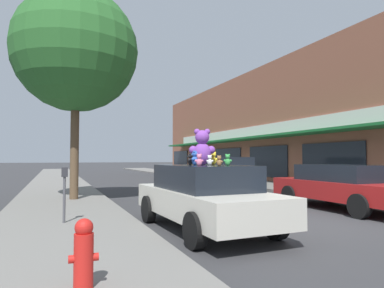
{
  "coord_description": "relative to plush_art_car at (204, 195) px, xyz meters",
  "views": [
    {
      "loc": [
        -5.78,
        -6.51,
        1.61
      ],
      "look_at": [
        -2.54,
        1.52,
        1.97
      ],
      "focal_mm": 32.0,
      "sensor_mm": 36.0,
      "label": 1
    }
  ],
  "objects": [
    {
      "name": "ground_plane",
      "position": [
        2.62,
        -0.56,
        -0.77
      ],
      "size": [
        260.0,
        260.0,
        0.0
      ],
      "primitive_type": "plane",
      "color": "#333335"
    },
    {
      "name": "sidewalk_near",
      "position": [
        -2.89,
        -0.56,
        -0.71
      ],
      "size": [
        3.26,
        90.0,
        0.13
      ],
      "color": "slate",
      "rests_on": "ground_plane"
    },
    {
      "name": "storefront_row",
      "position": [
        17.31,
        11.74,
        3.15
      ],
      "size": [
        16.65,
        38.61,
        7.86
      ],
      "color": "brown",
      "rests_on": "ground_plane"
    },
    {
      "name": "plush_art_car",
      "position": [
        0.0,
        0.0,
        0.0
      ],
      "size": [
        2.09,
        4.58,
        1.45
      ],
      "rotation": [
        0.0,
        0.0,
        0.04
      ],
      "color": "beige",
      "rests_on": "ground_plane"
    },
    {
      "name": "teddy_bear_giant",
      "position": [
        0.01,
        0.15,
        1.08
      ],
      "size": [
        0.64,
        0.44,
        0.84
      ],
      "rotation": [
        0.0,
        0.0,
        2.83
      ],
      "color": "purple",
      "rests_on": "plush_art_car"
    },
    {
      "name": "teddy_bear_black",
      "position": [
        -0.14,
        0.53,
        0.81
      ],
      "size": [
        0.16,
        0.2,
        0.27
      ],
      "rotation": [
        0.0,
        0.0,
        4.19
      ],
      "color": "black",
      "rests_on": "plush_art_car"
    },
    {
      "name": "teddy_bear_pink",
      "position": [
        -0.42,
        -0.69,
        0.8
      ],
      "size": [
        0.19,
        0.12,
        0.25
      ],
      "rotation": [
        0.0,
        0.0,
        2.98
      ],
      "color": "pink",
      "rests_on": "plush_art_car"
    },
    {
      "name": "teddy_bear_cream",
      "position": [
        0.3,
        0.79,
        0.86
      ],
      "size": [
        0.26,
        0.24,
        0.37
      ],
      "rotation": [
        0.0,
        0.0,
        2.42
      ],
      "color": "beige",
      "rests_on": "plush_art_car"
    },
    {
      "name": "teddy_bear_brown",
      "position": [
        -0.14,
        -1.04,
        0.78
      ],
      "size": [
        0.12,
        0.16,
        0.21
      ],
      "rotation": [
        0.0,
        0.0,
        1.96
      ],
      "color": "olive",
      "rests_on": "plush_art_car"
    },
    {
      "name": "teddy_bear_yellow",
      "position": [
        0.38,
        0.31,
        0.83
      ],
      "size": [
        0.23,
        0.14,
        0.31
      ],
      "rotation": [
        0.0,
        0.0,
        3.07
      ],
      "color": "yellow",
      "rests_on": "plush_art_car"
    },
    {
      "name": "teddy_bear_blue",
      "position": [
        -0.27,
        -0.07,
        0.84
      ],
      "size": [
        0.21,
        0.23,
        0.33
      ],
      "rotation": [
        0.0,
        0.0,
        3.99
      ],
      "color": "blue",
      "rests_on": "plush_art_car"
    },
    {
      "name": "teddy_bear_white",
      "position": [
        0.05,
        -0.18,
        0.79
      ],
      "size": [
        0.15,
        0.16,
        0.23
      ],
      "rotation": [
        0.0,
        0.0,
        2.32
      ],
      "color": "white",
      "rests_on": "plush_art_car"
    },
    {
      "name": "teddy_bear_green",
      "position": [
        0.3,
        -0.56,
        0.8
      ],
      "size": [
        0.17,
        0.17,
        0.25
      ],
      "rotation": [
        0.0,
        0.0,
        2.39
      ],
      "color": "green",
      "rests_on": "plush_art_car"
    },
    {
      "name": "parked_car_far_center",
      "position": [
        5.3,
        1.22,
        -0.02
      ],
      "size": [
        1.98,
        4.7,
        1.4
      ],
      "color": "maroon",
      "rests_on": "ground_plane"
    },
    {
      "name": "parked_car_far_right",
      "position": [
        5.3,
        8.94,
        0.11
      ],
      "size": [
        2.07,
        4.32,
        1.67
      ],
      "color": "#B7B7BC",
      "rests_on": "ground_plane"
    },
    {
      "name": "street_tree",
      "position": [
        -2.47,
        6.11,
        4.81
      ],
      "size": [
        4.53,
        4.53,
        7.74
      ],
      "color": "brown",
      "rests_on": "sidewalk_near"
    },
    {
      "name": "fire_hydrant",
      "position": [
        -2.82,
        -2.94,
        -0.25
      ],
      "size": [
        0.33,
        0.22,
        0.79
      ],
      "color": "red",
      "rests_on": "sidewalk_near"
    },
    {
      "name": "parking_meter",
      "position": [
        -2.92,
        1.38,
        0.17
      ],
      "size": [
        0.14,
        0.1,
        1.27
      ],
      "color": "#4C4C51",
      "rests_on": "sidewalk_near"
    }
  ]
}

